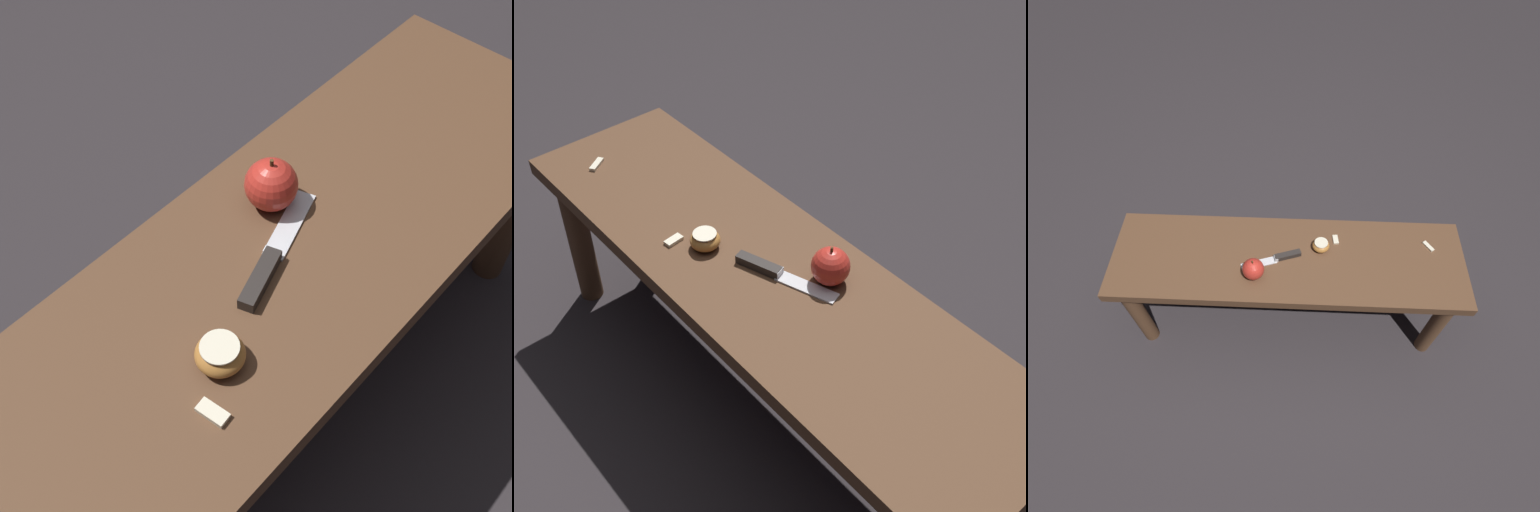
{
  "view_description": "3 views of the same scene",
  "coord_description": "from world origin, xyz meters",
  "views": [
    {
      "loc": [
        0.43,
        0.39,
        1.28
      ],
      "look_at": [
        -0.01,
        -0.01,
        0.5
      ],
      "focal_mm": 50.0,
      "sensor_mm": 36.0,
      "label": 1
    },
    {
      "loc": [
        -0.84,
        0.69,
        1.49
      ],
      "look_at": [
        -0.01,
        -0.01,
        0.5
      ],
      "focal_mm": 50.0,
      "sensor_mm": 36.0,
      "label": 2
    },
    {
      "loc": [
        0.02,
        -0.86,
        1.73
      ],
      "look_at": [
        -0.01,
        -0.01,
        0.5
      ],
      "focal_mm": 28.0,
      "sensor_mm": 36.0,
      "label": 3
    }
  ],
  "objects": [
    {
      "name": "knife",
      "position": [
        -0.03,
        -0.0,
        0.47
      ],
      "size": [
        0.23,
        0.1,
        0.02
      ],
      "rotation": [
        0.0,
        0.0,
        -2.82
      ],
      "color": "silver",
      "rests_on": "wooden_bench"
    },
    {
      "name": "apple_cut",
      "position": [
        0.13,
        0.05,
        0.49
      ],
      "size": [
        0.07,
        0.07,
        0.04
      ],
      "color": "#B27233",
      "rests_on": "wooden_bench"
    },
    {
      "name": "apple_slice_center",
      "position": [
        0.19,
        0.09,
        0.47
      ],
      "size": [
        0.02,
        0.04,
        0.01
      ],
      "color": "beige",
      "rests_on": "wooden_bench"
    },
    {
      "name": "wooden_bench",
      "position": [
        0.0,
        0.0,
        0.39
      ],
      "size": [
        1.36,
        0.39,
        0.47
      ],
      "color": "brown",
      "rests_on": "ground_plane"
    },
    {
      "name": "ground_plane",
      "position": [
        0.0,
        0.0,
        0.0
      ],
      "size": [
        8.0,
        8.0,
        0.0
      ],
      "primitive_type": "plane",
      "color": "#2D282B"
    },
    {
      "name": "apple_whole",
      "position": [
        -0.12,
        -0.08,
        0.51
      ],
      "size": [
        0.08,
        0.08,
        0.09
      ],
      "color": "red",
      "rests_on": "wooden_bench"
    }
  ]
}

